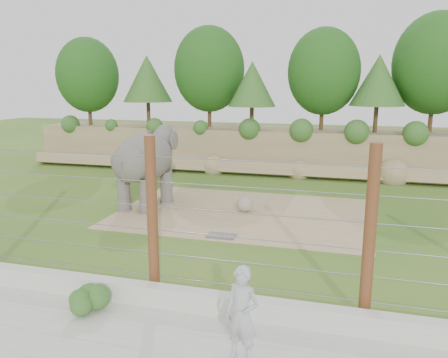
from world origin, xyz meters
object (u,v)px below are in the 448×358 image
(stone_ball, at_px, (245,204))
(barrier_fence, at_px, (152,218))
(elephant, at_px, (145,169))
(zookeeper, at_px, (242,315))

(stone_ball, distance_m, barrier_fence, 7.79)
(elephant, relative_size, zookeeper, 2.15)
(barrier_fence, bearing_deg, elephant, 116.82)
(stone_ball, xyz_separation_m, zookeeper, (2.12, -9.64, 0.60))
(barrier_fence, bearing_deg, stone_ball, 85.53)
(elephant, xyz_separation_m, zookeeper, (6.43, -9.40, -0.69))
(stone_ball, bearing_deg, elephant, -176.93)
(stone_ball, bearing_deg, barrier_fence, -94.47)
(barrier_fence, height_order, zookeeper, barrier_fence)
(stone_ball, relative_size, zookeeper, 0.36)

